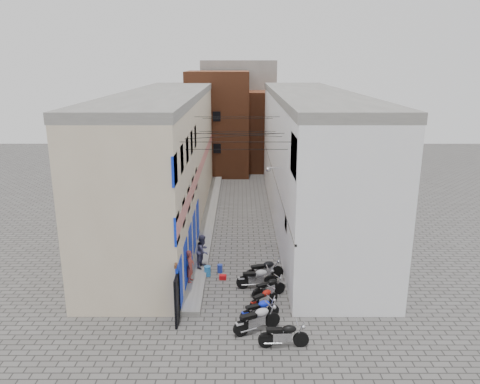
{
  "coord_description": "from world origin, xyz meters",
  "views": [
    {
      "loc": [
        0.19,
        -18.44,
        10.95
      ],
      "look_at": [
        0.17,
        9.84,
        3.0
      ],
      "focal_mm": 35.0,
      "sensor_mm": 36.0,
      "label": 1
    }
  ],
  "objects_px": {
    "motorcycle_d": "(264,297)",
    "red_crate": "(223,277)",
    "person_b": "(203,251)",
    "motorcycle_f": "(257,277)",
    "person_a": "(190,266)",
    "water_jug_far": "(220,268)",
    "motorcycle_b": "(257,318)",
    "motorcycle_e": "(269,287)",
    "water_jug_near": "(207,271)",
    "motorcycle_a": "(284,334)",
    "motorcycle_c": "(260,309)",
    "motorcycle_g": "(264,269)"
  },
  "relations": [
    {
      "from": "person_b",
      "to": "red_crate",
      "type": "distance_m",
      "value": 1.82
    },
    {
      "from": "motorcycle_c",
      "to": "person_b",
      "type": "height_order",
      "value": "person_b"
    },
    {
      "from": "motorcycle_d",
      "to": "water_jug_near",
      "type": "bearing_deg",
      "value": -178.46
    },
    {
      "from": "person_b",
      "to": "red_crate",
      "type": "bearing_deg",
      "value": -113.48
    },
    {
      "from": "motorcycle_c",
      "to": "motorcycle_g",
      "type": "height_order",
      "value": "motorcycle_g"
    },
    {
      "from": "motorcycle_f",
      "to": "person_b",
      "type": "relative_size",
      "value": 1.14
    },
    {
      "from": "motorcycle_d",
      "to": "person_b",
      "type": "distance_m",
      "value": 4.99
    },
    {
      "from": "person_b",
      "to": "motorcycle_e",
      "type": "bearing_deg",
      "value": -111.15
    },
    {
      "from": "motorcycle_b",
      "to": "motorcycle_g",
      "type": "xyz_separation_m",
      "value": [
        0.55,
        4.83,
        -0.02
      ]
    },
    {
      "from": "motorcycle_d",
      "to": "water_jug_far",
      "type": "relative_size",
      "value": 3.75
    },
    {
      "from": "person_a",
      "to": "water_jug_far",
      "type": "distance_m",
      "value": 2.27
    },
    {
      "from": "person_a",
      "to": "water_jug_near",
      "type": "distance_m",
      "value": 1.6
    },
    {
      "from": "motorcycle_b",
      "to": "person_b",
      "type": "bearing_deg",
      "value": 178.67
    },
    {
      "from": "motorcycle_c",
      "to": "motorcycle_e",
      "type": "distance_m",
      "value": 2.15
    },
    {
      "from": "water_jug_far",
      "to": "motorcycle_b",
      "type": "bearing_deg",
      "value": -72.55
    },
    {
      "from": "motorcycle_b",
      "to": "motorcycle_d",
      "type": "distance_m",
      "value": 2.08
    },
    {
      "from": "motorcycle_c",
      "to": "person_b",
      "type": "bearing_deg",
      "value": -173.73
    },
    {
      "from": "motorcycle_a",
      "to": "motorcycle_f",
      "type": "bearing_deg",
      "value": -171.71
    },
    {
      "from": "motorcycle_a",
      "to": "motorcycle_e",
      "type": "distance_m",
      "value": 4.11
    },
    {
      "from": "motorcycle_c",
      "to": "motorcycle_b",
      "type": "bearing_deg",
      "value": -32.87
    },
    {
      "from": "person_a",
      "to": "motorcycle_g",
      "type": "bearing_deg",
      "value": -72.17
    },
    {
      "from": "motorcycle_e",
      "to": "motorcycle_g",
      "type": "height_order",
      "value": "motorcycle_g"
    },
    {
      "from": "water_jug_near",
      "to": "motorcycle_f",
      "type": "bearing_deg",
      "value": -27.87
    },
    {
      "from": "motorcycle_f",
      "to": "person_a",
      "type": "xyz_separation_m",
      "value": [
        -3.33,
        0.21,
        0.49
      ]
    },
    {
      "from": "motorcycle_c",
      "to": "motorcycle_d",
      "type": "height_order",
      "value": "motorcycle_c"
    },
    {
      "from": "motorcycle_g",
      "to": "person_a",
      "type": "height_order",
      "value": "person_a"
    },
    {
      "from": "motorcycle_e",
      "to": "motorcycle_g",
      "type": "distance_m",
      "value": 1.83
    },
    {
      "from": "motorcycle_e",
      "to": "water_jug_near",
      "type": "relative_size",
      "value": 3.42
    },
    {
      "from": "motorcycle_d",
      "to": "motorcycle_a",
      "type": "bearing_deg",
      "value": -27.99
    },
    {
      "from": "motorcycle_d",
      "to": "red_crate",
      "type": "xyz_separation_m",
      "value": [
        -1.99,
        2.84,
        -0.37
      ]
    },
    {
      "from": "motorcycle_d",
      "to": "person_a",
      "type": "bearing_deg",
      "value": -159.8
    },
    {
      "from": "person_a",
      "to": "water_jug_near",
      "type": "bearing_deg",
      "value": -26.71
    },
    {
      "from": "motorcycle_f",
      "to": "water_jug_near",
      "type": "bearing_deg",
      "value": -123.27
    },
    {
      "from": "motorcycle_c",
      "to": "red_crate",
      "type": "bearing_deg",
      "value": -179.6
    },
    {
      "from": "motorcycle_a",
      "to": "motorcycle_e",
      "type": "height_order",
      "value": "motorcycle_a"
    },
    {
      "from": "motorcycle_f",
      "to": "water_jug_near",
      "type": "height_order",
      "value": "motorcycle_f"
    },
    {
      "from": "motorcycle_g",
      "to": "motorcycle_a",
      "type": "bearing_deg",
      "value": -13.71
    },
    {
      "from": "motorcycle_d",
      "to": "red_crate",
      "type": "bearing_deg",
      "value": 175.55
    },
    {
      "from": "motorcycle_b",
      "to": "motorcycle_c",
      "type": "relative_size",
      "value": 1.15
    },
    {
      "from": "motorcycle_d",
      "to": "red_crate",
      "type": "height_order",
      "value": "motorcycle_d"
    },
    {
      "from": "motorcycle_b",
      "to": "motorcycle_d",
      "type": "relative_size",
      "value": 1.29
    },
    {
      "from": "water_jug_near",
      "to": "water_jug_far",
      "type": "xyz_separation_m",
      "value": [
        0.64,
        0.41,
        -0.05
      ]
    },
    {
      "from": "motorcycle_f",
      "to": "red_crate",
      "type": "bearing_deg",
      "value": -124.18
    },
    {
      "from": "motorcycle_e",
      "to": "person_b",
      "type": "height_order",
      "value": "person_b"
    },
    {
      "from": "person_b",
      "to": "red_crate",
      "type": "xyz_separation_m",
      "value": [
        1.1,
        -1.02,
        -1.04
      ]
    },
    {
      "from": "motorcycle_c",
      "to": "motorcycle_g",
      "type": "bearing_deg",
      "value": 150.68
    },
    {
      "from": "water_jug_near",
      "to": "person_a",
      "type": "bearing_deg",
      "value": -124.16
    },
    {
      "from": "person_b",
      "to": "motorcycle_g",
      "type": "bearing_deg",
      "value": -88.68
    },
    {
      "from": "motorcycle_f",
      "to": "water_jug_far",
      "type": "distance_m",
      "value": 2.63
    },
    {
      "from": "motorcycle_b",
      "to": "person_a",
      "type": "distance_m",
      "value": 5.26
    }
  ]
}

